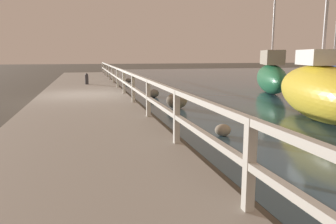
{
  "coord_description": "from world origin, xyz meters",
  "views": [
    {
      "loc": [
        0.1,
        -13.64,
        1.84
      ],
      "look_at": [
        2.63,
        -3.64,
        0.06
      ],
      "focal_mm": 35.0,
      "sensor_mm": 36.0,
      "label": 1
    }
  ],
  "objects_px": {
    "sailboat_yellow": "(320,91)",
    "sailboat_blue": "(333,71)",
    "sailboat_green": "(271,76)",
    "mooring_bollard": "(87,79)"
  },
  "relations": [
    {
      "from": "mooring_bollard",
      "to": "sailboat_blue",
      "type": "xyz_separation_m",
      "value": [
        15.14,
        -0.84,
        0.31
      ]
    },
    {
      "from": "sailboat_green",
      "to": "sailboat_blue",
      "type": "bearing_deg",
      "value": 48.9
    },
    {
      "from": "mooring_bollard",
      "to": "sailboat_blue",
      "type": "height_order",
      "value": "sailboat_blue"
    },
    {
      "from": "sailboat_yellow",
      "to": "mooring_bollard",
      "type": "bearing_deg",
      "value": 138.44
    },
    {
      "from": "sailboat_yellow",
      "to": "sailboat_green",
      "type": "xyz_separation_m",
      "value": [
        2.35,
        6.42,
        0.0
      ]
    },
    {
      "from": "sailboat_green",
      "to": "sailboat_blue",
      "type": "relative_size",
      "value": 1.03
    },
    {
      "from": "mooring_bollard",
      "to": "sailboat_green",
      "type": "bearing_deg",
      "value": -24.84
    },
    {
      "from": "sailboat_yellow",
      "to": "sailboat_blue",
      "type": "height_order",
      "value": "sailboat_yellow"
    },
    {
      "from": "mooring_bollard",
      "to": "sailboat_green",
      "type": "xyz_separation_m",
      "value": [
        8.79,
        -4.07,
        0.27
      ]
    },
    {
      "from": "sailboat_yellow",
      "to": "sailboat_blue",
      "type": "distance_m",
      "value": 12.99
    }
  ]
}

